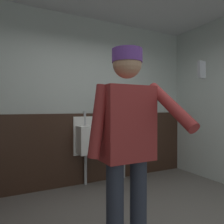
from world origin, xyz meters
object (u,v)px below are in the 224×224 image
Objects in this scene: urinal_middle at (126,137)px; person at (128,139)px; cell_phone at (202,70)px; urinal_left at (87,139)px.

urinal_middle is 0.70× the size of person.
cell_phone is at bearing -109.92° from urinal_middle.
urinal_left is 1.92m from person.
urinal_left is at bearing 80.08° from cell_phone.
urinal_left is 11.27× the size of cell_phone.
urinal_left is 1.00× the size of urinal_middle.
cell_phone is at bearing -92.60° from urinal_left.
person reaches higher than urinal_middle.
cell_phone is (-0.86, -2.37, 0.76)m from urinal_middle.
urinal_middle is 11.27× the size of cell_phone.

